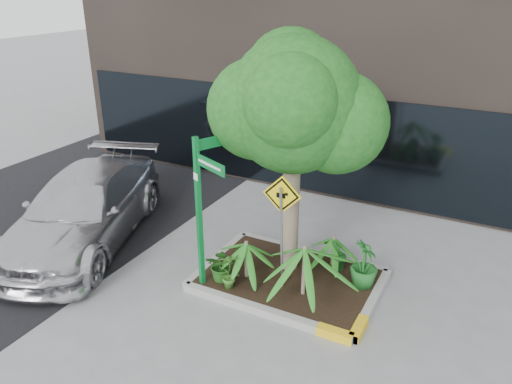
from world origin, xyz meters
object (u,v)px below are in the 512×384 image
at_px(tree, 294,105).
at_px(parked_car, 84,209).
at_px(cattle_sign, 282,215).
at_px(street_sign_post, 203,200).

relative_size(tree, parked_car, 0.88).
relative_size(parked_car, cattle_sign, 2.35).
bearing_deg(street_sign_post, parked_car, -162.86).
distance_m(parked_car, cattle_sign, 4.74).
distance_m(parked_car, street_sign_post, 3.55).
height_order(street_sign_post, cattle_sign, street_sign_post).
xyz_separation_m(parked_car, cattle_sign, (4.66, 0.02, 0.89)).
relative_size(tree, street_sign_post, 1.55).
height_order(tree, cattle_sign, tree).
bearing_deg(street_sign_post, tree, 71.95).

